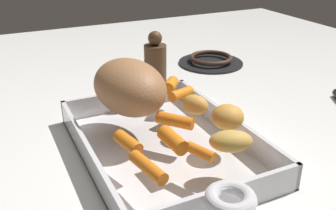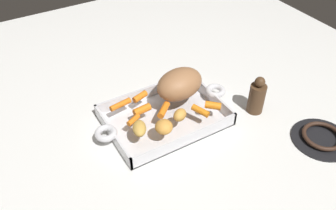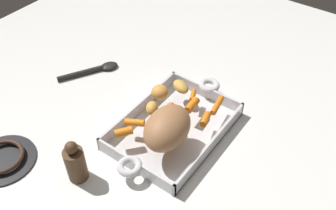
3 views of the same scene
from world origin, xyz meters
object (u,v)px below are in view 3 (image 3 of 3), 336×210
stove_burner_rear (3,158)px  pepper_mill (75,163)px  baby_carrot_northwest (135,122)px  baby_carrot_southwest (124,132)px  baby_carrot_center_right (172,112)px  potato_golden_small (152,108)px  baby_carrot_short (192,105)px  baby_carrot_long (206,119)px  baby_carrot_southeast (193,95)px  potato_whole (160,92)px  baby_carrot_center_left (217,105)px  potato_golden_large (181,87)px  pork_roast (167,128)px  serving_spoon (94,70)px  roasting_dish (174,128)px

stove_burner_rear → pepper_mill: size_ratio=1.34×
baby_carrot_northwest → baby_carrot_southwest: (0.04, -0.00, 0.00)m
baby_carrot_southwest → stove_burner_rear: (0.22, -0.22, -0.05)m
baby_carrot_center_right → potato_golden_small: potato_golden_small is taller
baby_carrot_short → pepper_mill: (0.32, -0.12, -0.00)m
baby_carrot_long → baby_carrot_southeast: bearing=-127.6°
potato_golden_small → baby_carrot_long: bearing=112.2°
baby_carrot_southeast → pepper_mill: pepper_mill is taller
baby_carrot_center_right → pepper_mill: pepper_mill is taller
baby_carrot_northwest → pepper_mill: pepper_mill is taller
potato_whole → baby_carrot_center_left: bearing=110.3°
baby_carrot_southeast → baby_carrot_long: 0.10m
baby_carrot_center_right → baby_carrot_long: 0.09m
baby_carrot_center_right → baby_carrot_southeast: bearing=174.9°
baby_carrot_long → potato_golden_large: 0.14m
pork_roast → serving_spoon: 0.42m
potato_golden_large → roasting_dish: bearing=25.7°
roasting_dish → potato_whole: (-0.05, -0.08, 0.05)m
pork_roast → potato_golden_small: pork_roast is taller
baby_carrot_southwest → potato_golden_small: bearing=175.6°
potato_golden_large → stove_burner_rear: (0.44, -0.24, -0.05)m
baby_carrot_short → baby_carrot_northwest: bearing=-31.4°
roasting_dish → serving_spoon: roasting_dish is taller
baby_carrot_center_right → potato_whole: potato_whole is taller
baby_carrot_short → baby_carrot_center_left: bearing=127.5°
baby_carrot_southeast → baby_carrot_northwest: baby_carrot_northwest is taller
baby_carrot_center_left → serving_spoon: bearing=-84.0°
stove_burner_rear → serving_spoon: 0.40m
roasting_dish → potato_golden_small: size_ratio=9.48×
stove_burner_rear → pork_roast: bearing=130.0°
potato_golden_small → pork_roast: bearing=58.9°
roasting_dish → pepper_mill: bearing=-21.5°
baby_carrot_northwest → baby_carrot_center_right: baby_carrot_northwest is taller
baby_carrot_northwest → pepper_mill: bearing=-9.7°
stove_burner_rear → baby_carrot_long: bearing=136.1°
roasting_dish → baby_carrot_long: (-0.04, 0.07, 0.04)m
baby_carrot_center_right → stove_burner_rear: bearing=-38.6°
baby_carrot_southwest → potato_golden_small: potato_golden_small is taller
baby_carrot_northwest → serving_spoon: baby_carrot_northwest is taller
pork_roast → baby_carrot_southeast: pork_roast is taller
potato_whole → baby_carrot_southeast: bearing=124.8°
baby_carrot_southwest → baby_carrot_center_right: 0.14m
potato_whole → serving_spoon: 0.28m
roasting_dish → baby_carrot_short: baby_carrot_short is taller
roasting_dish → baby_carrot_long: size_ratio=9.39×
pork_roast → baby_carrot_long: (-0.11, 0.04, -0.03)m
roasting_dish → pepper_mill: (0.26, -0.10, 0.04)m
baby_carrot_southeast → pepper_mill: size_ratio=0.33×
potato_golden_large → baby_carrot_southeast: bearing=85.3°
serving_spoon → baby_carrot_southeast: bearing=-53.5°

